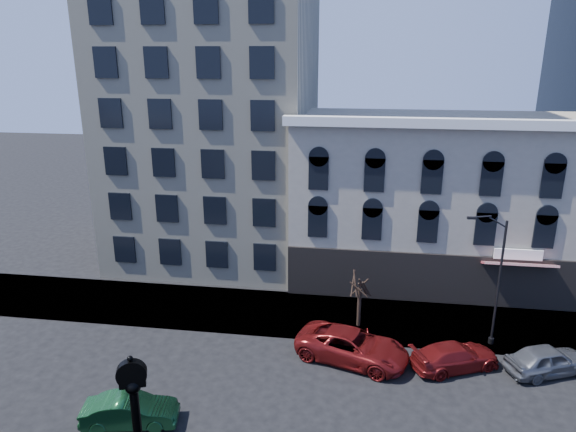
# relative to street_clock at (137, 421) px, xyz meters

# --- Properties ---
(ground) EXTENTS (160.00, 160.00, 0.00)m
(ground) POSITION_rel_street_clock_xyz_m (2.51, 6.07, -2.53)
(ground) COLOR black
(ground) RESTS_ON ground
(sidewalk_far) EXTENTS (160.00, 6.00, 0.12)m
(sidewalk_far) POSITION_rel_street_clock_xyz_m (2.51, 14.07, -2.47)
(sidewalk_far) COLOR gray
(sidewalk_far) RESTS_ON ground
(cream_tower) EXTENTS (15.90, 15.40, 42.50)m
(cream_tower) POSITION_rel_street_clock_xyz_m (-3.61, 24.95, 16.79)
(cream_tower) COLOR beige
(cream_tower) RESTS_ON ground
(victorian_row) EXTENTS (22.60, 11.19, 12.50)m
(victorian_row) POSITION_rel_street_clock_xyz_m (14.51, 21.96, 3.46)
(victorian_row) COLOR #A49A87
(victorian_row) RESTS_ON ground
(street_clock) EXTENTS (1.21, 1.21, 5.34)m
(street_clock) POSITION_rel_street_clock_xyz_m (0.00, 0.00, 0.00)
(street_clock) COLOR black
(street_clock) RESTS_ON sidewalk_near
(street_lamp_far) EXTENTS (2.06, 0.43, 7.95)m
(street_lamp_far) POSITION_rel_street_clock_xyz_m (15.59, 12.02, 3.59)
(street_lamp_far) COLOR black
(street_lamp_far) RESTS_ON sidewalk_far
(bare_tree_far) EXTENTS (2.32, 2.32, 3.98)m
(bare_tree_far) POSITION_rel_street_clock_xyz_m (8.49, 13.07, 0.58)
(bare_tree_far) COLOR black
(bare_tree_far) RESTS_ON sidewalk_far
(car_near_b) EXTENTS (4.50, 2.30, 1.41)m
(car_near_b) POSITION_rel_street_clock_xyz_m (-1.69, 2.69, -1.83)
(car_near_b) COLOR #143F1E
(car_near_b) RESTS_ON ground
(car_far_a) EXTENTS (6.76, 4.55, 1.72)m
(car_far_a) POSITION_rel_street_clock_xyz_m (8.19, 9.38, -1.67)
(car_far_a) COLOR maroon
(car_far_a) RESTS_ON ground
(car_far_b) EXTENTS (5.26, 3.82, 1.41)m
(car_far_b) POSITION_rel_street_clock_xyz_m (13.70, 9.41, -1.83)
(car_far_b) COLOR maroon
(car_far_b) RESTS_ON ground
(car_far_c) EXTENTS (4.94, 3.43, 1.56)m
(car_far_c) POSITION_rel_street_clock_xyz_m (18.48, 9.66, -1.75)
(car_far_c) COLOR #595B60
(car_far_c) RESTS_ON ground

